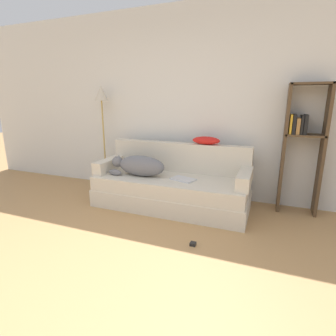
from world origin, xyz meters
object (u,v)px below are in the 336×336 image
bookshelf (302,141)px  power_adapter (193,244)px  laptop (183,179)px  floor_lamp (102,112)px  throw_pillow (206,140)px  couch (171,192)px  dog (139,166)px

bookshelf → power_adapter: size_ratio=28.02×
laptop → floor_lamp: size_ratio=0.21×
laptop → throw_pillow: size_ratio=0.93×
couch → floor_lamp: size_ratio=1.25×
couch → laptop: laptop is taller
power_adapter → laptop: bearing=115.0°
dog → power_adapter: dog is taller
floor_lamp → throw_pillow: bearing=-1.8°
dog → throw_pillow: (0.81, 0.43, 0.33)m
throw_pillow → power_adapter: 1.50m
couch → dog: 0.56m
dog → floor_lamp: floor_lamp is taller
throw_pillow → power_adapter: size_ratio=6.55×
couch → floor_lamp: 1.72m
dog → power_adapter: (0.99, -0.77, -0.54)m
power_adapter → bookshelf: bearing=52.6°
throw_pillow → power_adapter: bearing=-81.3°
dog → throw_pillow: 0.97m
laptop → bookshelf: bookshelf is taller
dog → laptop: dog is taller
laptop → power_adapter: size_ratio=6.08×
dog → bookshelf: bookshelf is taller
couch → laptop: size_ratio=5.87×
floor_lamp → power_adapter: size_ratio=28.46×
dog → laptop: size_ratio=2.23×
throw_pillow → bookshelf: bearing=4.8°
throw_pillow → floor_lamp: size_ratio=0.23×
bookshelf → throw_pillow: bearing=-175.2°
throw_pillow → power_adapter: throw_pillow is taller
couch → laptop: 0.30m
throw_pillow → bookshelf: size_ratio=0.23×
floor_lamp → power_adapter: (1.88, -1.26, -1.22)m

